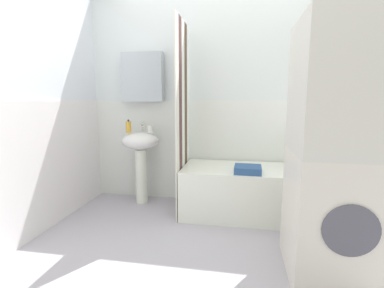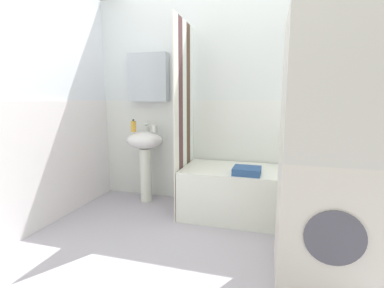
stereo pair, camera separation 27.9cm
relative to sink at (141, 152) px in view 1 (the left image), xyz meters
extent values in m
cube|color=#B4AFBC|center=(0.91, -1.03, -0.63)|extent=(4.80, 5.60, 0.04)
cube|color=white|center=(0.91, 0.24, 0.59)|extent=(3.60, 0.05, 2.40)
cube|color=white|center=(0.91, 0.21, -0.01)|extent=(3.60, 0.02, 1.20)
cube|color=silver|center=(0.00, 0.15, 0.85)|extent=(0.48, 0.12, 0.56)
cube|color=white|center=(-0.67, -0.69, 0.59)|extent=(0.05, 1.81, 2.40)
cube|color=white|center=(-0.64, -0.69, -0.01)|extent=(0.02, 1.81, 1.20)
cylinder|color=white|center=(0.00, 0.00, -0.30)|extent=(0.14, 0.14, 0.64)
ellipsoid|color=white|center=(0.00, 0.00, 0.12)|extent=(0.44, 0.34, 0.20)
cylinder|color=silver|center=(0.00, 0.10, 0.25)|extent=(0.03, 0.03, 0.05)
cylinder|color=silver|center=(0.00, 0.05, 0.30)|extent=(0.02, 0.10, 0.02)
sphere|color=silver|center=(0.00, 0.10, 0.33)|extent=(0.03, 0.03, 0.03)
cylinder|color=gold|center=(-0.12, -0.04, 0.29)|extent=(0.06, 0.06, 0.13)
sphere|color=#202823|center=(-0.12, -0.04, 0.36)|extent=(0.02, 0.02, 0.02)
cylinder|color=white|center=(0.12, 0.02, 0.26)|extent=(0.07, 0.07, 0.08)
cube|color=white|center=(1.28, -0.14, -0.36)|extent=(1.46, 0.67, 0.51)
cube|color=white|center=(0.53, -0.41, 0.39)|extent=(0.01, 0.13, 2.00)
cube|color=#553436|center=(0.53, -0.28, 0.39)|extent=(0.01, 0.13, 2.00)
cube|color=white|center=(0.53, -0.14, 0.39)|extent=(0.01, 0.13, 2.00)
cube|color=brown|center=(0.53, -0.01, 0.39)|extent=(0.01, 0.13, 2.00)
cube|color=white|center=(0.53, 0.12, 0.39)|extent=(0.01, 0.13, 2.00)
cylinder|color=#2F57A6|center=(1.91, 0.09, -0.03)|extent=(0.07, 0.07, 0.16)
cylinder|color=#242B27|center=(1.91, 0.09, 0.06)|extent=(0.05, 0.05, 0.02)
cylinder|color=#2D2528|center=(1.80, 0.14, -0.01)|extent=(0.05, 0.05, 0.19)
cylinder|color=black|center=(1.80, 0.14, 0.09)|extent=(0.04, 0.04, 0.02)
cube|color=#2F5288|center=(1.22, -0.34, -0.07)|extent=(0.26, 0.24, 0.07)
cube|color=white|center=(1.77, -1.07, -0.18)|extent=(0.57, 0.63, 0.86)
cube|color=silver|center=(1.77, -1.07, 0.67)|extent=(0.57, 0.63, 0.86)
cylinder|color=#53505E|center=(1.77, -1.39, -0.14)|extent=(0.31, 0.01, 0.31)
camera|label=1|loc=(1.14, -2.99, 0.59)|focal=25.76mm
camera|label=2|loc=(1.41, -2.93, 0.59)|focal=25.76mm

